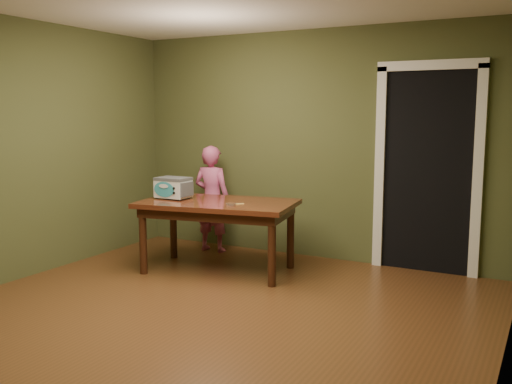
% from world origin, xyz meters
% --- Properties ---
extents(floor, '(5.00, 5.00, 0.00)m').
position_xyz_m(floor, '(0.00, 0.00, 0.00)').
color(floor, '#5A3219').
rests_on(floor, ground).
extents(room_shell, '(4.52, 5.02, 2.61)m').
position_xyz_m(room_shell, '(0.00, 0.00, 1.71)').
color(room_shell, '#464D29').
rests_on(room_shell, ground).
extents(doorway, '(1.10, 0.66, 2.25)m').
position_xyz_m(doorway, '(1.30, 2.78, 1.06)').
color(doorway, black).
rests_on(doorway, ground).
extents(dining_table, '(1.73, 1.16, 0.75)m').
position_xyz_m(dining_table, '(-0.63, 1.45, 0.65)').
color(dining_table, '#3E170E').
rests_on(dining_table, floor).
extents(toy_oven, '(0.38, 0.26, 0.23)m').
position_xyz_m(toy_oven, '(-1.15, 1.38, 0.88)').
color(toy_oven, '#4C4F54').
rests_on(toy_oven, dining_table).
extents(baking_pan, '(0.10, 0.10, 0.02)m').
position_xyz_m(baking_pan, '(-0.38, 1.30, 0.76)').
color(baking_pan, silver).
rests_on(baking_pan, dining_table).
extents(spatula, '(0.13, 0.16, 0.01)m').
position_xyz_m(spatula, '(-0.35, 1.35, 0.75)').
color(spatula, '#E8CD64').
rests_on(spatula, dining_table).
extents(child, '(0.48, 0.32, 1.28)m').
position_xyz_m(child, '(-1.16, 2.17, 0.64)').
color(child, '#C04F7F').
rests_on(child, floor).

